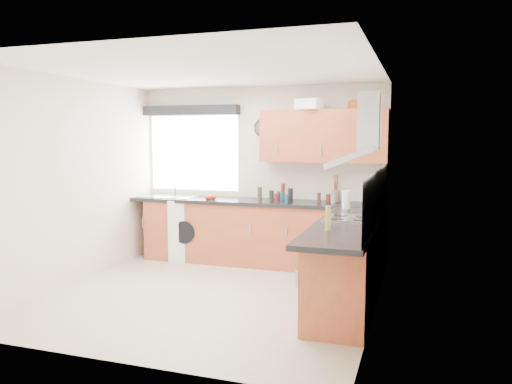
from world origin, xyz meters
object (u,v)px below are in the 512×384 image
(washing_machine, at_px, (193,229))
(extractor_hood, at_px, (361,139))
(oven, at_px, (349,263))
(upper_cabinets, at_px, (324,136))

(washing_machine, bearing_deg, extractor_hood, -38.10)
(oven, xyz_separation_m, upper_cabinets, (-0.55, 1.32, 1.38))
(oven, distance_m, upper_cabinets, 1.99)
(oven, distance_m, washing_machine, 2.73)
(oven, relative_size, washing_machine, 0.95)
(oven, xyz_separation_m, washing_machine, (-2.44, 1.22, 0.02))
(extractor_hood, bearing_deg, washing_machine, 154.38)
(upper_cabinets, xyz_separation_m, washing_machine, (-1.89, -0.10, -1.35))
(oven, bearing_deg, washing_machine, 153.47)
(extractor_hood, bearing_deg, oven, 180.00)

